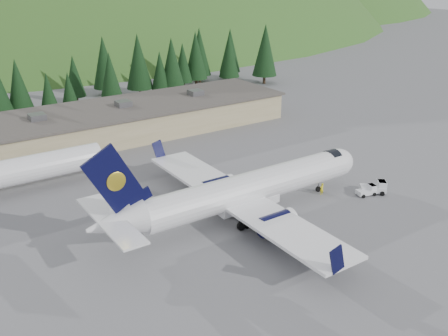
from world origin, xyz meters
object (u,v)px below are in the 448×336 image
ramp_worker (322,189)px  terminal_building (98,124)px  baggage_tug_a (368,191)px  baggage_tug_b (375,187)px  airliner (244,191)px

ramp_worker → terminal_building: bearing=-71.0°
baggage_tug_a → terminal_building: size_ratio=0.04×
baggage_tug_b → baggage_tug_a: bearing=-148.8°
baggage_tug_a → terminal_building: terminal_building is taller
ramp_worker → airliner: bearing=-7.6°
airliner → baggage_tug_b: (18.46, -4.56, -2.55)m
airliner → terminal_building: 38.21m
baggage_tug_b → ramp_worker: size_ratio=2.21×
terminal_building → airliner: bearing=-84.1°
baggage_tug_b → ramp_worker: baggage_tug_b is taller
airliner → terminal_building: airliner is taller
baggage_tug_a → ramp_worker: bearing=158.6°
airliner → baggage_tug_b: airliner is taller
airliner → ramp_worker: (12.15, -0.90, -2.51)m
baggage_tug_a → terminal_building: (-21.08, 42.41, 2.01)m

